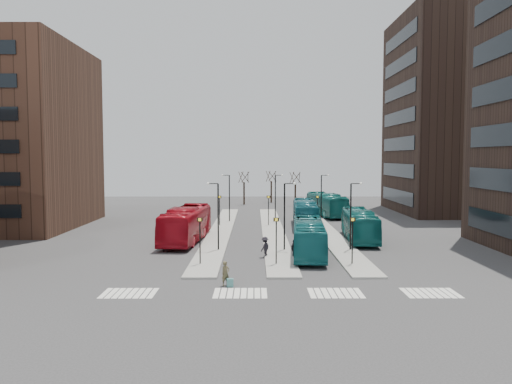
{
  "coord_description": "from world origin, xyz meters",
  "views": [
    {
      "loc": [
        -0.09,
        -26.83,
        8.59
      ],
      "look_at": [
        0.04,
        23.45,
        5.0
      ],
      "focal_mm": 35.0,
      "sensor_mm": 36.0,
      "label": 1
    }
  ],
  "objects_px": {
    "teal_bus_a": "(309,238)",
    "teal_bus_d": "(326,205)",
    "teal_bus_c": "(359,225)",
    "commuter_b": "(294,249)",
    "traveller": "(225,273)",
    "teal_bus_b": "(305,213)",
    "commuter_a": "(165,242)",
    "suitcase": "(230,283)",
    "red_bus": "(186,224)",
    "commuter_c": "(265,247)"
  },
  "relations": [
    {
      "from": "commuter_c",
      "to": "commuter_b",
      "type": "bearing_deg",
      "value": 114.08
    },
    {
      "from": "red_bus",
      "to": "teal_bus_d",
      "type": "bearing_deg",
      "value": 55.91
    },
    {
      "from": "commuter_b",
      "to": "traveller",
      "type": "bearing_deg",
      "value": 173.35
    },
    {
      "from": "commuter_c",
      "to": "teal_bus_a",
      "type": "bearing_deg",
      "value": 131.74
    },
    {
      "from": "red_bus",
      "to": "teal_bus_b",
      "type": "distance_m",
      "value": 17.08
    },
    {
      "from": "commuter_a",
      "to": "red_bus",
      "type": "bearing_deg",
      "value": -83.38
    },
    {
      "from": "suitcase",
      "to": "teal_bus_a",
      "type": "distance_m",
      "value": 12.32
    },
    {
      "from": "teal_bus_d",
      "to": "commuter_c",
      "type": "xyz_separation_m",
      "value": [
        -9.5,
        -29.56,
        -0.78
      ]
    },
    {
      "from": "suitcase",
      "to": "teal_bus_d",
      "type": "relative_size",
      "value": 0.05
    },
    {
      "from": "teal_bus_a",
      "to": "teal_bus_d",
      "type": "xyz_separation_m",
      "value": [
        5.67,
        28.83,
        0.1
      ]
    },
    {
      "from": "suitcase",
      "to": "traveller",
      "type": "distance_m",
      "value": 0.72
    },
    {
      "from": "commuter_b",
      "to": "commuter_c",
      "type": "height_order",
      "value": "commuter_c"
    },
    {
      "from": "teal_bus_c",
      "to": "commuter_a",
      "type": "distance_m",
      "value": 19.84
    },
    {
      "from": "teal_bus_c",
      "to": "red_bus",
      "type": "bearing_deg",
      "value": -173.15
    },
    {
      "from": "teal_bus_b",
      "to": "teal_bus_d",
      "type": "relative_size",
      "value": 0.97
    },
    {
      "from": "teal_bus_c",
      "to": "traveller",
      "type": "relative_size",
      "value": 6.8
    },
    {
      "from": "teal_bus_a",
      "to": "commuter_b",
      "type": "height_order",
      "value": "teal_bus_a"
    },
    {
      "from": "teal_bus_c",
      "to": "commuter_a",
      "type": "bearing_deg",
      "value": -157.45
    },
    {
      "from": "teal_bus_a",
      "to": "teal_bus_d",
      "type": "height_order",
      "value": "teal_bus_d"
    },
    {
      "from": "suitcase",
      "to": "teal_bus_c",
      "type": "height_order",
      "value": "teal_bus_c"
    },
    {
      "from": "suitcase",
      "to": "teal_bus_b",
      "type": "xyz_separation_m",
      "value": [
        7.83,
        28.55,
        1.33
      ]
    },
    {
      "from": "suitcase",
      "to": "commuter_b",
      "type": "height_order",
      "value": "commuter_b"
    },
    {
      "from": "suitcase",
      "to": "red_bus",
      "type": "bearing_deg",
      "value": 103.23
    },
    {
      "from": "teal_bus_d",
      "to": "teal_bus_b",
      "type": "bearing_deg",
      "value": -120.89
    },
    {
      "from": "teal_bus_c",
      "to": "commuter_b",
      "type": "distance_m",
      "value": 11.64
    },
    {
      "from": "teal_bus_b",
      "to": "teal_bus_c",
      "type": "xyz_separation_m",
      "value": [
        4.55,
        -10.15,
        -0.05
      ]
    },
    {
      "from": "teal_bus_d",
      "to": "commuter_c",
      "type": "distance_m",
      "value": 31.06
    },
    {
      "from": "teal_bus_a",
      "to": "commuter_b",
      "type": "distance_m",
      "value": 1.87
    },
    {
      "from": "suitcase",
      "to": "commuter_c",
      "type": "relative_size",
      "value": 0.31
    },
    {
      "from": "red_bus",
      "to": "commuter_c",
      "type": "relative_size",
      "value": 7.22
    },
    {
      "from": "teal_bus_d",
      "to": "commuter_b",
      "type": "height_order",
      "value": "teal_bus_d"
    },
    {
      "from": "commuter_b",
      "to": "commuter_c",
      "type": "bearing_deg",
      "value": 106.48
    },
    {
      "from": "traveller",
      "to": "teal_bus_c",
      "type": "bearing_deg",
      "value": 15.04
    },
    {
      "from": "commuter_a",
      "to": "commuter_b",
      "type": "bearing_deg",
      "value": -174.88
    },
    {
      "from": "suitcase",
      "to": "teal_bus_b",
      "type": "relative_size",
      "value": 0.05
    },
    {
      "from": "teal_bus_a",
      "to": "teal_bus_b",
      "type": "height_order",
      "value": "teal_bus_b"
    },
    {
      "from": "teal_bus_a",
      "to": "teal_bus_b",
      "type": "distance_m",
      "value": 18.13
    },
    {
      "from": "teal_bus_c",
      "to": "commuter_b",
      "type": "relative_size",
      "value": 7.11
    },
    {
      "from": "red_bus",
      "to": "commuter_c",
      "type": "distance_m",
      "value": 11.12
    },
    {
      "from": "commuter_b",
      "to": "teal_bus_d",
      "type": "bearing_deg",
      "value": 10.07
    },
    {
      "from": "commuter_a",
      "to": "commuter_b",
      "type": "height_order",
      "value": "commuter_a"
    },
    {
      "from": "suitcase",
      "to": "traveller",
      "type": "height_order",
      "value": "traveller"
    },
    {
      "from": "teal_bus_a",
      "to": "commuter_a",
      "type": "height_order",
      "value": "teal_bus_a"
    },
    {
      "from": "red_bus",
      "to": "teal_bus_c",
      "type": "height_order",
      "value": "red_bus"
    },
    {
      "from": "red_bus",
      "to": "commuter_a",
      "type": "bearing_deg",
      "value": -97.52
    },
    {
      "from": "teal_bus_c",
      "to": "teal_bus_d",
      "type": "relative_size",
      "value": 0.95
    },
    {
      "from": "teal_bus_c",
      "to": "teal_bus_d",
      "type": "height_order",
      "value": "teal_bus_d"
    },
    {
      "from": "teal_bus_a",
      "to": "teal_bus_c",
      "type": "bearing_deg",
      "value": 57.17
    },
    {
      "from": "suitcase",
      "to": "traveller",
      "type": "xyz_separation_m",
      "value": [
        -0.32,
        0.33,
        0.55
      ]
    },
    {
      "from": "suitcase",
      "to": "commuter_b",
      "type": "bearing_deg",
      "value": 58.88
    }
  ]
}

